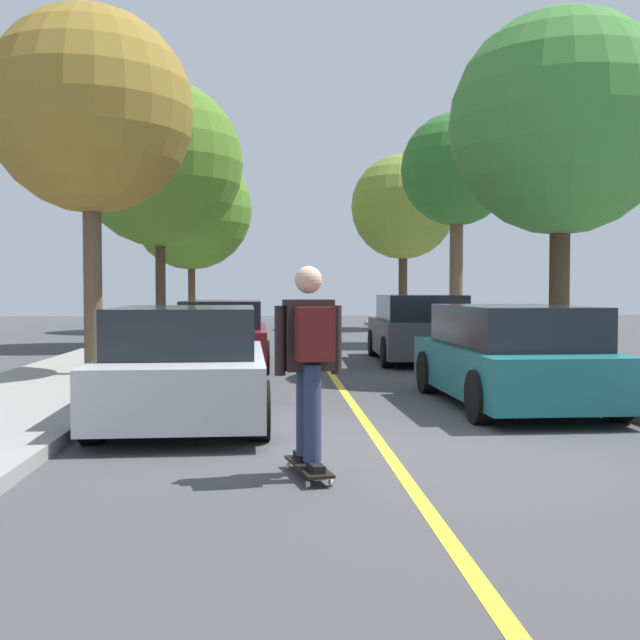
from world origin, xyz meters
The scene contains 15 objects.
ground centered at (0.00, 0.00, 0.00)m, with size 80.00×80.00×0.00m, color #424244.
center_line centered at (0.00, 4.00, 0.00)m, with size 0.12×39.20×0.01m, color gold.
parked_car_left_nearest centered at (-2.14, 1.90, 0.67)m, with size 2.04×4.09×1.38m.
parked_car_left_near centered at (-2.14, 8.59, 0.68)m, with size 1.97×4.64×1.36m.
parked_car_right_nearest centered at (2.14, 2.83, 0.68)m, with size 1.97×4.17×1.37m.
parked_car_right_near centered at (2.14, 9.35, 0.72)m, with size 2.08×4.23×1.48m.
street_tree_left_nearest centered at (-4.20, 6.03, 4.63)m, with size 3.50×3.50×6.26m.
street_tree_left_near centered at (-4.20, 14.03, 5.06)m, with size 4.58×4.58×7.22m.
street_tree_left_far centered at (-4.20, 22.19, 4.68)m, with size 4.63×4.63×6.86m.
street_tree_right_nearest centered at (4.20, 6.47, 4.63)m, with size 4.09×4.09×6.55m.
street_tree_right_near centered at (4.20, 14.42, 5.01)m, with size 3.22×3.22×6.53m.
street_tree_right_far centered at (4.20, 23.41, 4.94)m, with size 4.23×4.23×6.93m.
fire_hydrant centered at (-3.64, 7.90, 0.49)m, with size 0.20×0.20×0.70m.
skateboard centered at (-0.81, -0.97, 0.09)m, with size 0.39×0.87×0.10m.
skateboarder centered at (-0.80, -1.01, 1.05)m, with size 0.59×0.71×1.67m.
Camera 1 is at (-1.11, -7.35, 1.58)m, focal length 42.88 mm.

